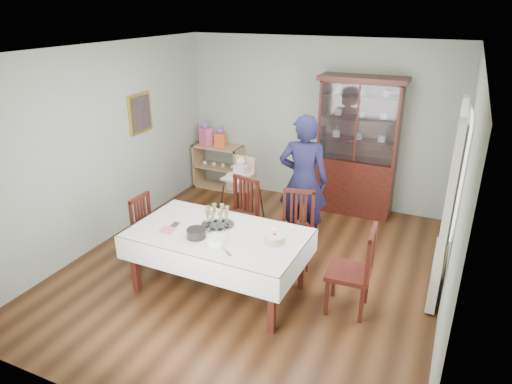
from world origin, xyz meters
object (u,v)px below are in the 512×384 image
Objects in this scene: woman at (303,181)px; dining_table at (219,261)px; champagne_tray at (218,220)px; gift_bag_orange at (220,138)px; birthday_cake at (275,239)px; high_chair at (241,197)px; chair_far_right at (296,243)px; gift_bag_pink at (206,134)px; chair_far_left at (238,229)px; chair_end_right at (350,286)px; sideboard at (218,167)px; china_cabinet at (358,145)px; chair_end_left at (153,242)px.

dining_table is at bearing 59.92° from woman.
champagne_tray is 1.15× the size of gift_bag_orange.
gift_bag_orange is at bearing 127.86° from birthday_cake.
high_chair is at bearing -25.02° from woman.
chair_far_right is (0.61, 0.95, -0.10)m from dining_table.
gift_bag_orange is at bearing -45.73° from woman.
woman reaches higher than high_chair.
chair_far_left is at bearing -50.13° from gift_bag_pink.
gift_bag_orange reaches higher than champagne_tray.
woman reaches higher than champagne_tray.
chair_far_left is at bearing -115.77° from chair_end_right.
high_chair is (1.01, -1.10, 0.01)m from sideboard.
dining_table is 1.00m from chair_far_left.
gift_bag_pink reaches higher than chair_far_left.
sideboard is at bearing 163.49° from gift_bag_orange.
birthday_cake is (0.07, -0.92, 0.52)m from chair_far_right.
birthday_cake is at bearing -96.94° from chair_far_right.
china_cabinet reaches higher than chair_end_right.
china_cabinet is 6.42× the size of gift_bag_orange.
chair_far_right is 1.86m from chair_end_left.
chair_end_right is at bearing 9.65° from dining_table.
woman is at bearing -145.17° from chair_end_right.
chair_end_left is (0.48, -2.65, -0.13)m from sideboard.
gift_bag_orange is at bearing 139.40° from high_chair.
chair_end_right is (0.57, -2.60, -0.82)m from china_cabinet.
chair_far_left is at bearing -58.71° from high_chair.
gift_bag_orange is (-0.41, 2.63, 0.68)m from chair_end_left.
champagne_tray is (1.50, -2.74, 0.43)m from sideboard.
woman reaches higher than dining_table.
chair_end_right reaches higher than sideboard.
birthday_cake is (0.68, 0.03, 0.42)m from dining_table.
chair_end_left is at bearing 168.38° from dining_table.
high_chair is 3.96× the size of birthday_cake.
gift_bag_pink reaches higher than sideboard.
chair_end_right is 2.56m from high_chair.
birthday_cake is at bearing -94.75° from chair_end_left.
gift_bag_orange is at bearing -16.51° from sideboard.
chair_end_left is (-2.02, -2.63, -0.86)m from china_cabinet.
china_cabinet reaches higher than woman.
champagne_tray is (0.49, -1.63, 0.42)m from high_chair.
woman reaches higher than sideboard.
birthday_cake is 0.64× the size of gift_bag_pink.
sideboard is 4.04m from chair_end_right.
gift_bag_orange is (-3.00, 2.60, 0.65)m from chair_end_right.
gift_bag_pink is at bearing -131.42° from chair_end_right.
sideboard is at bearing 11.58° from chair_end_left.
gift_bag_pink is (-1.24, 1.08, 0.57)m from high_chair.
champagne_tray is 1.47× the size of birthday_cake.
gift_bag_pink is at bearing -42.19° from woman.
high_chair is at bearing -144.04° from china_cabinet.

